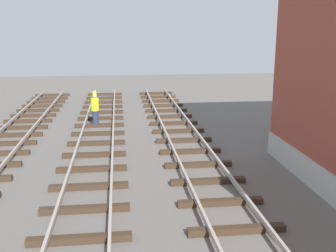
% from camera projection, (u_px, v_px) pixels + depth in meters
% --- Properties ---
extents(track_worker_foreground, '(0.40, 0.40, 1.87)m').
position_uv_depth(track_worker_foreground, '(95.00, 109.00, 21.03)').
color(track_worker_foreground, '#262D4C').
rests_on(track_worker_foreground, ground).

